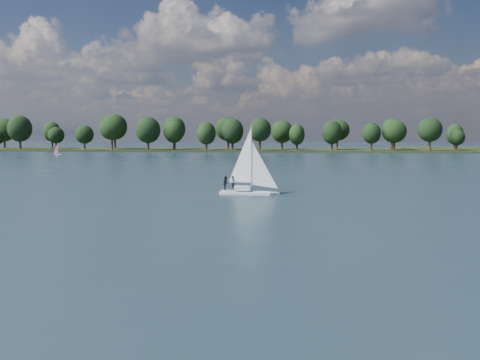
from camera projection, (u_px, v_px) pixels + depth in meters
ground at (294, 167)px, 119.84m from camera, size 700.00×700.00×0.00m
far_shore at (297, 151)px, 230.69m from camera, size 660.00×40.00×1.50m
sailboat at (246, 174)px, 66.68m from camera, size 6.84×2.00×8.97m
dinghy_pink at (58, 152)px, 190.74m from camera, size 2.91×1.29×4.56m
treeline at (291, 132)px, 226.42m from camera, size 562.77×74.03×18.12m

